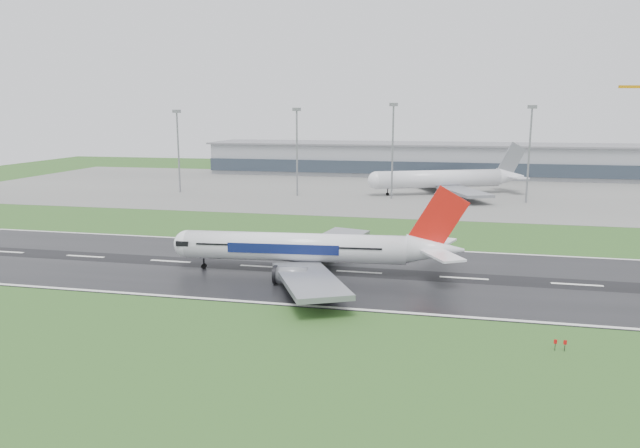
# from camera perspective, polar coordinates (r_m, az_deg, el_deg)

# --- Properties ---
(ground) EXTENTS (520.00, 520.00, 0.00)m
(ground) POSITION_cam_1_polar(r_m,az_deg,el_deg) (113.55, 13.92, -5.21)
(ground) COLOR #27501D
(ground) RESTS_ON ground
(runway) EXTENTS (400.00, 45.00, 0.10)m
(runway) POSITION_cam_1_polar(r_m,az_deg,el_deg) (113.53, 13.92, -5.18)
(runway) COLOR black
(runway) RESTS_ON ground
(apron) EXTENTS (400.00, 130.00, 0.08)m
(apron) POSITION_cam_1_polar(r_m,az_deg,el_deg) (236.24, 13.10, 3.13)
(apron) COLOR slate
(apron) RESTS_ON ground
(terminal) EXTENTS (240.00, 36.00, 15.00)m
(terminal) POSITION_cam_1_polar(r_m,az_deg,el_deg) (295.13, 13.01, 6.09)
(terminal) COLOR gray
(terminal) RESTS_ON ground
(main_airliner) EXTENTS (60.95, 58.49, 16.72)m
(main_airliner) POSITION_cam_1_polar(r_m,az_deg,el_deg) (112.02, -0.50, -0.64)
(main_airliner) COLOR white
(main_airliner) RESTS_ON runway
(parked_airliner) EXTENTS (82.13, 79.77, 18.77)m
(parked_airliner) POSITION_cam_1_polar(r_m,az_deg,el_deg) (226.66, 12.18, 5.25)
(parked_airliner) COLOR silver
(parked_airliner) RESTS_ON apron
(floodmast_0) EXTENTS (0.64, 0.64, 30.58)m
(floodmast_0) POSITION_cam_1_polar(r_m,az_deg,el_deg) (232.78, -13.70, 6.77)
(floodmast_0) COLOR gray
(floodmast_0) RESTS_ON ground
(floodmast_1) EXTENTS (0.64, 0.64, 31.26)m
(floodmast_1) POSITION_cam_1_polar(r_m,az_deg,el_deg) (216.48, -2.27, 6.87)
(floodmast_1) COLOR gray
(floodmast_1) RESTS_ON ground
(floodmast_2) EXTENTS (0.64, 0.64, 32.89)m
(floodmast_2) POSITION_cam_1_polar(r_m,az_deg,el_deg) (210.48, 7.12, 6.90)
(floodmast_2) COLOR gray
(floodmast_2) RESTS_ON ground
(floodmast_3) EXTENTS (0.64, 0.64, 32.01)m
(floodmast_3) POSITION_cam_1_polar(r_m,az_deg,el_deg) (211.55, 19.80, 6.24)
(floodmast_3) COLOR gray
(floodmast_3) RESTS_ON ground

